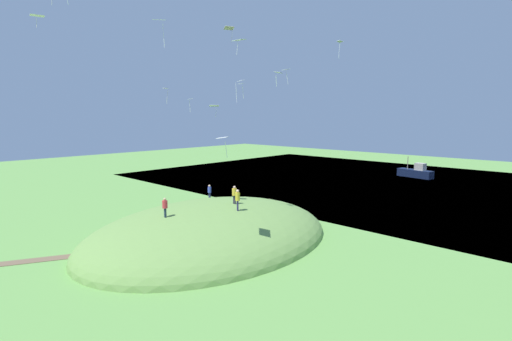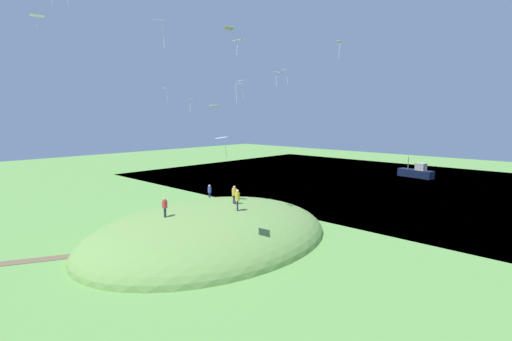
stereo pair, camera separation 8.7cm
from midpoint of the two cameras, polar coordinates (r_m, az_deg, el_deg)
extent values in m
plane|color=#669D49|center=(41.94, -1.19, -6.92)|extent=(160.00, 160.00, 0.00)
cube|color=#325982|center=(67.37, 17.74, -1.71)|extent=(54.79, 80.00, 0.40)
ellipsoid|color=#6F974A|center=(34.75, -6.84, -10.21)|extent=(24.29, 18.14, 6.16)
cube|color=brown|center=(34.35, -33.35, -11.73)|extent=(13.16, 7.45, 0.04)
cube|color=#111B37|center=(74.00, 23.26, -0.43)|extent=(2.95, 6.51, 1.40)
cube|color=#B4AFA2|center=(73.36, 23.95, 0.53)|extent=(1.55, 1.89, 1.30)
cylinder|color=gray|center=(74.58, 22.31, 1.12)|extent=(0.14, 0.14, 2.29)
cube|color=#2D2E35|center=(34.34, -3.26, -4.47)|extent=(0.21, 0.27, 0.80)
cylinder|color=gold|center=(34.19, -3.27, -3.29)|extent=(0.56, 0.56, 0.63)
sphere|color=beige|center=(34.10, -3.28, -2.57)|extent=(0.24, 0.24, 0.24)
cube|color=navy|center=(42.27, -7.05, -3.93)|extent=(0.16, 0.23, 0.83)
cylinder|color=#3B49AC|center=(42.12, -7.07, -2.95)|extent=(0.45, 0.45, 0.65)
sphere|color=beige|center=(42.03, -7.08, -2.34)|extent=(0.25, 0.25, 0.25)
cube|color=#213042|center=(31.31, -13.68, -6.28)|extent=(0.17, 0.25, 0.78)
cylinder|color=#C93239|center=(31.15, -13.72, -5.04)|extent=(0.49, 0.49, 0.62)
sphere|color=tan|center=(31.06, -13.75, -4.28)|extent=(0.23, 0.23, 0.23)
cube|color=navy|center=(32.26, -2.78, -5.38)|extent=(0.22, 0.25, 0.89)
cylinder|color=gold|center=(32.09, -2.79, -4.00)|extent=(0.55, 0.55, 0.70)
sphere|color=beige|center=(31.99, -2.80, -3.16)|extent=(0.27, 0.27, 0.27)
cube|color=silver|center=(48.41, -9.96, 10.74)|extent=(0.74, 0.86, 0.15)
cylinder|color=silver|center=(48.64, -10.01, 9.63)|extent=(0.12, 0.24, 1.49)
cube|color=silver|center=(25.68, -5.15, 5.03)|extent=(1.31, 1.25, 0.13)
cylinder|color=silver|center=(25.82, -4.55, 3.17)|extent=(0.09, 0.17, 1.15)
cube|color=white|center=(33.23, -2.29, 13.58)|extent=(0.67, 0.80, 0.15)
cylinder|color=white|center=(33.17, -2.98, 11.75)|extent=(0.15, 0.04, 1.77)
cube|color=white|center=(36.24, 3.49, 14.75)|extent=(1.14, 0.99, 0.14)
cylinder|color=white|center=(36.32, 3.18, 13.53)|extent=(0.09, 0.09, 1.04)
cube|color=white|center=(33.15, -14.57, 21.44)|extent=(1.26, 1.20, 0.19)
cylinder|color=white|center=(32.88, -13.90, 19.38)|extent=(0.06, 0.20, 1.94)
cube|color=white|center=(35.81, -2.49, 19.34)|extent=(0.87, 1.22, 0.16)
cylinder|color=white|center=(35.53, -2.84, 18.06)|extent=(0.15, 0.06, 1.07)
cube|color=white|center=(40.28, -6.36, 9.82)|extent=(1.24, 1.18, 0.14)
cylinder|color=white|center=(40.34, -6.08, 8.81)|extent=(0.15, 0.04, 0.92)
cube|color=white|center=(43.43, -2.19, 13.15)|extent=(0.58, 0.77, 0.10)
cylinder|color=white|center=(43.57, -1.94, 11.94)|extent=(0.20, 0.04, 1.45)
cube|color=white|center=(39.39, 12.79, 18.72)|extent=(0.64, 0.73, 0.15)
cylinder|color=white|center=(39.17, 12.69, 17.49)|extent=(0.10, 0.07, 1.44)
cube|color=silver|center=(49.62, -4.09, 20.92)|extent=(1.42, 1.22, 0.29)
cylinder|color=silver|center=(49.42, -3.64, 19.78)|extent=(0.08, 0.24, 1.42)
cube|color=white|center=(34.54, 4.69, 15.16)|extent=(0.69, 0.83, 0.10)
cylinder|color=white|center=(34.44, 4.84, 13.93)|extent=(0.18, 0.18, 1.13)
cube|color=white|center=(48.43, -13.60, 12.14)|extent=(0.83, 0.73, 0.04)
cylinder|color=white|center=(48.58, -13.35, 10.95)|extent=(0.13, 0.25, 1.66)
cube|color=silver|center=(41.54, -30.41, 19.76)|extent=(1.30, 1.03, 0.03)
cylinder|color=silver|center=(41.05, -30.47, 18.88)|extent=(0.14, 0.11, 0.85)
cylinder|color=brown|center=(45.13, 2.16, -5.06)|extent=(0.14, 0.14, 1.19)
camera|label=1|loc=(0.04, -89.94, 0.01)|focal=26.13mm
camera|label=2|loc=(0.04, 90.06, -0.01)|focal=26.13mm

